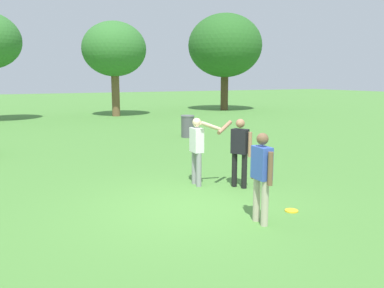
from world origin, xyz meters
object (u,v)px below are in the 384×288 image
Objects in this scene: tree_far_right at (114,50)px; tree_slender_mid at (225,46)px; person_thrower at (262,172)px; frisbee at (291,211)px; person_catcher at (197,146)px; person_bystander at (240,148)px; trash_can_beside_table at (188,126)px.

tree_slender_mid reaches higher than tree_far_right.
frisbee is at bearing 14.50° from person_thrower.
person_catcher is at bearing -99.45° from tree_far_right.
person_catcher is at bearing 107.32° from frisbee.
tree_slender_mid is (12.06, 21.27, 4.03)m from person_thrower.
person_bystander is 6.32× the size of frisbee.
person_thrower reaches higher than trash_can_beside_table.
person_thrower is 2.77m from person_catcher.
frisbee is 9.85m from trash_can_beside_table.
person_bystander is at bearing -120.17° from tree_slender_mid.
tree_slender_mid reaches higher than trash_can_beside_table.
trash_can_beside_table is at bearing 72.92° from person_bystander.
tree_slender_mid is at bearing 5.36° from tree_far_right.
person_catcher is 1.01m from person_bystander.
trash_can_beside_table is at bearing 65.89° from person_catcher.
tree_far_right is 0.84× the size of tree_slender_mid.
person_thrower is 1.71× the size of trash_can_beside_table.
person_thrower is at bearing -113.72° from person_bystander.
person_bystander is at bearing -38.83° from person_catcher.
tree_far_right is 9.04m from tree_slender_mid.
person_catcher is 1.00× the size of person_bystander.
person_bystander is 22.51m from tree_slender_mid.
trash_can_beside_table is (2.36, 9.55, 0.47)m from frisbee.
person_thrower reaches higher than frisbee.
person_catcher is 0.22× the size of tree_slender_mid.
tree_far_right is at bearing 83.90° from frisbee.
tree_far_right reaches higher than trash_can_beside_table.
trash_can_beside_table is (3.29, 9.80, -0.46)m from person_thrower.
tree_far_right reaches higher than person_catcher.
tree_slender_mid is at bearing 52.61° from trash_can_beside_table.
tree_slender_mid is (11.92, 18.51, 4.01)m from person_catcher.
frisbee is 0.03× the size of tree_slender_mid.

